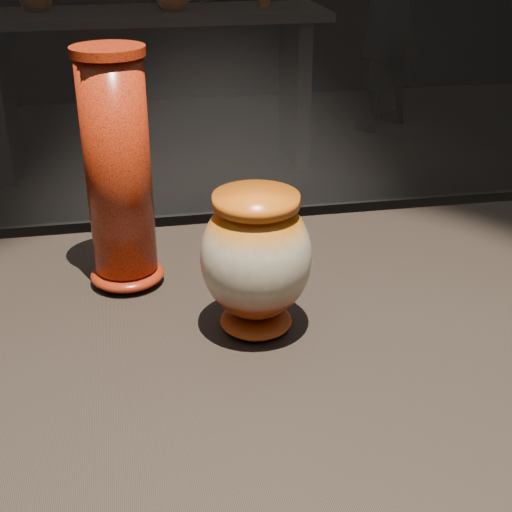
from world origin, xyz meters
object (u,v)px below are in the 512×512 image
Objects in this scene: main_vase at (256,258)px; visitor at (389,3)px; display_plinth at (291,481)px; back_shelf at (151,58)px; tall_vase at (119,177)px.

visitor is (1.64, 3.90, -0.17)m from main_vase.
display_plinth is 1.00× the size of back_shelf.
back_shelf is at bearing -18.63° from visitor.
tall_vase is 0.18× the size of back_shelf.
visitor is (1.81, 3.73, -0.24)m from tall_vase.
visitor is at bearing 67.24° from main_vase.
main_vase is 0.12× the size of visitor.
main_vase is at bearing 30.26° from visitor.
tall_vase is at bearing 27.15° from visitor.
display_plinth is 0.38m from main_vase.
tall_vase is (-0.17, 0.17, 0.07)m from main_vase.
visitor reaches higher than back_shelf.
display_plinth is 3.39m from back_shelf.
back_shelf is (-0.03, 3.39, 0.01)m from display_plinth.
back_shelf is 1.19× the size of visitor.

